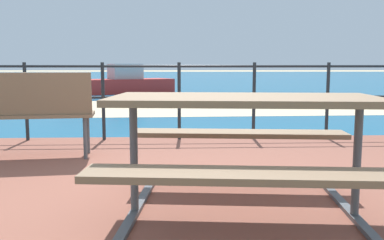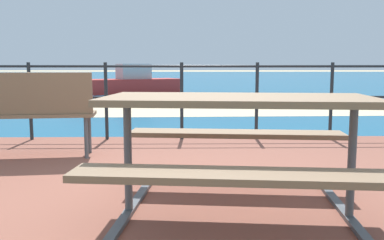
% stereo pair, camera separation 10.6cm
% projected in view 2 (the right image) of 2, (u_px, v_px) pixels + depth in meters
% --- Properties ---
extents(ground_plane, '(240.00, 240.00, 0.00)m').
position_uv_depth(ground_plane, '(181.00, 202.00, 3.14)').
color(ground_plane, tan).
extents(patio_paving, '(6.40, 5.20, 0.06)m').
position_uv_depth(patio_paving, '(181.00, 198.00, 3.14)').
color(patio_paving, brown).
rests_on(patio_paving, ground).
extents(sea_water, '(90.00, 90.00, 0.01)m').
position_uv_depth(sea_water, '(183.00, 77.00, 42.81)').
color(sea_water, '#145B84').
rests_on(sea_water, ground).
extents(beach_strip, '(54.10, 5.65, 0.01)m').
position_uv_depth(beach_strip, '(183.00, 107.00, 10.40)').
color(beach_strip, beige).
rests_on(beach_strip, ground).
extents(picnic_table, '(1.78, 1.69, 0.77)m').
position_uv_depth(picnic_table, '(238.00, 127.00, 2.58)').
color(picnic_table, '#7A6047').
rests_on(picnic_table, patio_paving).
extents(park_bench, '(1.63, 0.59, 0.89)m').
position_uv_depth(park_bench, '(14.00, 107.00, 4.27)').
color(park_bench, '#7A6047').
rests_on(park_bench, patio_paving).
extents(railing_fence, '(5.94, 0.04, 1.00)m').
position_uv_depth(railing_fence, '(182.00, 92.00, 5.46)').
color(railing_fence, '#1E2328').
rests_on(railing_fence, patio_paving).
extents(boat_near, '(4.58, 3.14, 1.11)m').
position_uv_depth(boat_near, '(125.00, 84.00, 15.96)').
color(boat_near, red).
rests_on(boat_near, sea_water).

